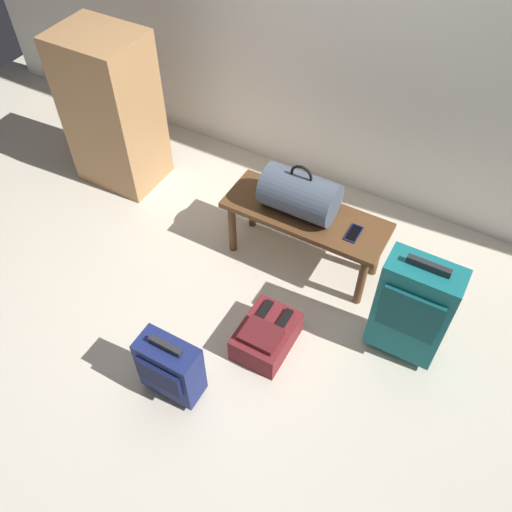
% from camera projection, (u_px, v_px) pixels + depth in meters
% --- Properties ---
extents(ground_plane, '(6.60, 6.60, 0.00)m').
position_uv_depth(ground_plane, '(213.00, 328.00, 3.16)').
color(ground_plane, beige).
extents(bench, '(1.00, 0.36, 0.43)m').
position_uv_depth(bench, '(305.00, 221.00, 3.23)').
color(bench, brown).
rests_on(bench, ground).
extents(duffel_bag_slate, '(0.44, 0.26, 0.34)m').
position_uv_depth(duffel_bag_slate, '(300.00, 194.00, 3.09)').
color(duffel_bag_slate, '#475160').
rests_on(duffel_bag_slate, bench).
extents(cell_phone, '(0.07, 0.14, 0.01)m').
position_uv_depth(cell_phone, '(354.00, 233.00, 3.06)').
color(cell_phone, '#191E4C').
rests_on(cell_phone, bench).
extents(suitcase_upright_teal, '(0.38, 0.22, 0.75)m').
position_uv_depth(suitcase_upright_teal, '(412.00, 309.00, 2.78)').
color(suitcase_upright_teal, '#14666B').
rests_on(suitcase_upright_teal, ground).
extents(suitcase_small_navy, '(0.32, 0.18, 0.46)m').
position_uv_depth(suitcase_small_navy, '(170.00, 368.00, 2.72)').
color(suitcase_small_navy, navy).
rests_on(suitcase_small_navy, ground).
extents(backpack_maroon, '(0.28, 0.38, 0.21)m').
position_uv_depth(backpack_maroon, '(266.00, 336.00, 3.01)').
color(backpack_maroon, maroon).
rests_on(backpack_maroon, ground).
extents(side_cabinet, '(0.56, 0.44, 1.10)m').
position_uv_depth(side_cabinet, '(112.00, 111.00, 3.65)').
color(side_cabinet, '#A87A4C').
rests_on(side_cabinet, ground).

